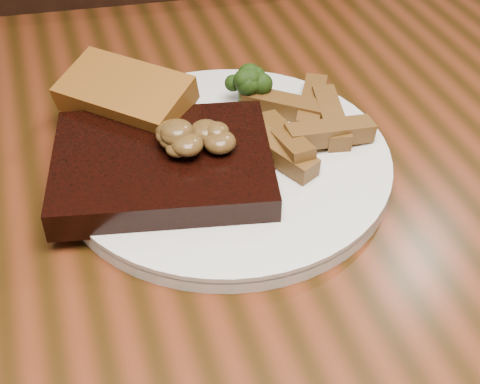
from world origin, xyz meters
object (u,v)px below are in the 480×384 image
object	(u,v)px
plate	(227,164)
potato_wedges	(301,130)
chair_far	(180,83)
steak	(163,165)
dining_table	(253,280)
garlic_bread	(128,112)

from	to	relation	value
plate	potato_wedges	xyz separation A→B (m)	(0.07, 0.01, 0.02)
chair_far	steak	world-z (taller)	chair_far
dining_table	chair_far	distance (m)	0.55
dining_table	garlic_bread	xyz separation A→B (m)	(-0.08, 0.13, 0.12)
dining_table	steak	bearing A→B (deg)	145.86
chair_far	steak	distance (m)	0.56
plate	garlic_bread	world-z (taller)	garlic_bread
plate	dining_table	bearing A→B (deg)	-81.22
dining_table	potato_wedges	world-z (taller)	potato_wedges
dining_table	plate	distance (m)	0.11
chair_far	potato_wedges	distance (m)	0.53
garlic_bread	plate	bearing A→B (deg)	-2.28
chair_far	steak	xyz separation A→B (m)	(-0.12, -0.49, 0.24)
potato_wedges	plate	bearing A→B (deg)	-175.67
dining_table	plate	world-z (taller)	plate
steak	dining_table	bearing A→B (deg)	-22.39
potato_wedges	garlic_bread	bearing A→B (deg)	152.92
steak	chair_far	bearing A→B (deg)	87.93
plate	garlic_bread	bearing A→B (deg)	132.53
chair_far	garlic_bread	bearing A→B (deg)	77.69
steak	garlic_bread	size ratio (longest dim) A/B	1.54
steak	garlic_bread	bearing A→B (deg)	110.69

